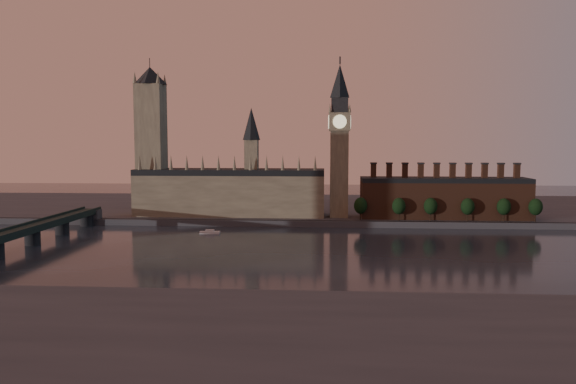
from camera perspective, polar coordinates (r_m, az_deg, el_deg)
name	(u,v)px	position (r m, az deg, el deg)	size (l,w,h in m)	color
ground	(324,255)	(274.35, 3.65, -6.42)	(900.00, 900.00, 0.00)	black
north_bank	(324,208)	(449.96, 3.68, -1.62)	(900.00, 182.00, 4.00)	#444449
palace_of_westminster	(231,190)	(390.48, -5.81, 0.23)	(130.00, 30.30, 74.00)	gray
victoria_tower	(151,136)	(402.11, -13.73, 5.59)	(24.00, 24.00, 108.00)	gray
big_ben	(339,139)	(378.92, 5.24, 5.41)	(15.00, 15.00, 107.00)	gray
chimney_block	(444,197)	(388.93, 15.56, -0.52)	(110.00, 25.00, 37.00)	brown
embankment_tree_0	(361,206)	(367.06, 7.38, -1.38)	(8.60, 8.60, 14.88)	black
embankment_tree_1	(399,206)	(368.58, 11.19, -1.41)	(8.60, 8.60, 14.88)	black
embankment_tree_2	(431,206)	(372.65, 14.28, -1.40)	(8.60, 8.60, 14.88)	black
embankment_tree_3	(468,207)	(376.82, 17.79, -1.42)	(8.60, 8.60, 14.88)	black
embankment_tree_4	(504,207)	(383.75, 21.07, -1.40)	(8.60, 8.60, 14.88)	black
embankment_tree_5	(536,207)	(389.96, 23.85, -1.40)	(8.60, 8.60, 14.88)	black
westminster_bridge	(12,237)	(311.57, -26.26, -4.16)	(14.00, 200.00, 11.55)	black
river_boat	(210,232)	(339.61, -7.95, -4.06)	(12.18, 4.05, 2.40)	silver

